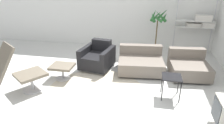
# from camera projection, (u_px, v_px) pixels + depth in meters

# --- Properties ---
(ground_plane) EXTENTS (12.00, 12.00, 0.00)m
(ground_plane) POSITION_uv_depth(u_px,v_px,m) (102.00, 87.00, 4.53)
(ground_plane) COLOR silver
(wall_back) EXTENTS (12.00, 0.09, 2.80)m
(wall_back) POSITION_uv_depth(u_px,v_px,m) (122.00, 6.00, 6.69)
(wall_back) COLOR silver
(wall_back) RESTS_ON ground_plane
(round_rug) EXTENTS (2.16, 2.16, 0.01)m
(round_rug) POSITION_uv_depth(u_px,v_px,m) (95.00, 91.00, 4.38)
(round_rug) COLOR #BCB29E
(round_rug) RESTS_ON ground_plane
(lounge_chair) EXTENTS (1.08, 1.21, 1.22)m
(lounge_chair) POSITION_uv_depth(u_px,v_px,m) (9.00, 66.00, 3.92)
(lounge_chair) COLOR #BCBCC1
(lounge_chair) RESTS_ON ground_plane
(ottoman) EXTENTS (0.54, 0.46, 0.36)m
(ottoman) POSITION_uv_depth(u_px,v_px,m) (62.00, 68.00, 4.81)
(ottoman) COLOR #BCBCC1
(ottoman) RESTS_ON ground_plane
(armchair_red) EXTENTS (0.90, 0.96, 0.73)m
(armchair_red) POSITION_uv_depth(u_px,v_px,m) (98.00, 58.00, 5.40)
(armchair_red) COLOR silver
(armchair_red) RESTS_ON ground_plane
(couch_low) EXTENTS (1.22, 1.04, 0.62)m
(couch_low) POSITION_uv_depth(u_px,v_px,m) (141.00, 63.00, 5.23)
(couch_low) COLOR black
(couch_low) RESTS_ON ground_plane
(couch_second) EXTENTS (0.99, 1.02, 0.62)m
(couch_second) POSITION_uv_depth(u_px,v_px,m) (188.00, 67.00, 4.99)
(couch_second) COLOR black
(couch_second) RESTS_ON ground_plane
(side_table) EXTENTS (0.38, 0.38, 0.48)m
(side_table) POSITION_uv_depth(u_px,v_px,m) (172.00, 79.00, 4.00)
(side_table) COLOR black
(side_table) RESTS_ON ground_plane
(potted_plant) EXTENTS (0.56, 0.61, 1.45)m
(potted_plant) POSITION_uv_depth(u_px,v_px,m) (157.00, 29.00, 6.21)
(potted_plant) COLOR silver
(potted_plant) RESTS_ON ground_plane
(shelf_unit) EXTENTS (1.17, 0.28, 1.86)m
(shelf_unit) POSITION_uv_depth(u_px,v_px,m) (200.00, 22.00, 6.11)
(shelf_unit) COLOR #BCBCC1
(shelf_unit) RESTS_ON ground_plane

